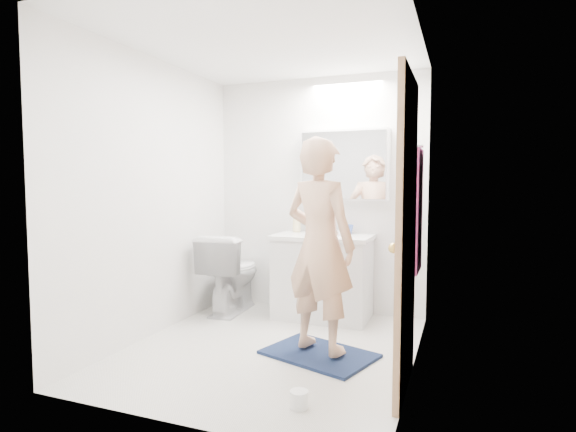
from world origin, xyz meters
The scene contains 23 objects.
floor centered at (0.00, 0.00, 0.00)m, with size 2.50×2.50×0.00m, color silver.
ceiling centered at (0.00, 0.00, 2.40)m, with size 2.50×2.50×0.00m, color white.
wall_back centered at (0.00, 1.25, 1.20)m, with size 2.50×2.50×0.00m, color white.
wall_front centered at (0.00, -1.25, 1.20)m, with size 2.50×2.50×0.00m, color white.
wall_left centered at (-1.10, 0.00, 1.20)m, with size 2.50×2.50×0.00m, color white.
wall_right centered at (1.10, 0.00, 1.20)m, with size 2.50×2.50×0.00m, color white.
vanity_cabinet centered at (0.14, 0.96, 0.39)m, with size 0.90×0.55×0.78m, color silver.
countertop centered at (0.14, 0.96, 0.80)m, with size 0.95×0.58×0.04m, color silver.
sink_basin centered at (0.14, 0.99, 0.84)m, with size 0.36×0.36×0.03m, color white.
faucet centered at (0.14, 1.19, 0.90)m, with size 0.02×0.02×0.16m, color silver.
medicine_cabinet centered at (0.30, 1.18, 1.50)m, with size 0.88×0.14×0.70m, color white.
mirror_panel centered at (0.30, 1.10, 1.50)m, with size 0.84×0.01×0.66m, color silver.
toilet centered at (-0.80, 0.85, 0.40)m, with size 0.45×0.79×0.81m, color silver.
bath_rug centered at (0.40, -0.01, 0.01)m, with size 0.80×0.55×0.02m, color #152344.
person centered at (0.40, -0.01, 0.86)m, with size 0.59×0.39×1.62m, color tan.
door centered at (1.08, -0.35, 1.00)m, with size 0.04×0.80×2.00m, color tan.
door_knob centered at (1.04, -0.65, 0.95)m, with size 0.06×0.06×0.06m, color gold.
towel centered at (1.08, 0.55, 1.10)m, with size 0.02×0.42×1.00m, color #1A1238.
towel_hook centered at (1.07, 0.55, 1.62)m, with size 0.02×0.02×0.07m, color silver.
soap_bottle_a centered at (-0.18, 1.11, 0.93)m, with size 0.09×0.09×0.23m, color beige.
soap_bottle_b centered at (-0.03, 1.15, 0.90)m, with size 0.07×0.07×0.16m, color #5578B7.
toothbrush_cup centered at (0.36, 1.12, 0.87)m, with size 0.10×0.10×0.09m, color #3D5CB7.
toilet_paper_roll centered at (0.53, -0.83, 0.05)m, with size 0.11×0.11×0.10m, color white.
Camera 1 is at (1.40, -3.30, 1.32)m, focal length 28.56 mm.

